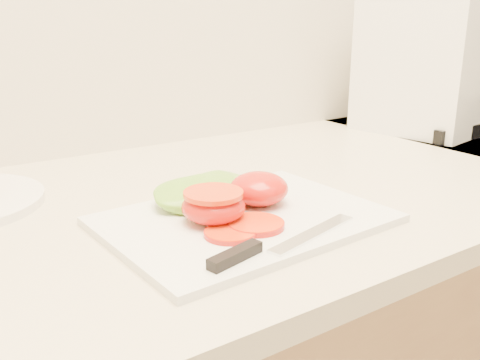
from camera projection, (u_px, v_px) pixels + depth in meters
cutting_board at (244, 219)px, 0.68m from camera, size 0.36×0.27×0.01m
tomato_half_dome at (259, 188)px, 0.71m from camera, size 0.08×0.08×0.04m
tomato_half_cut at (213, 205)px, 0.65m from camera, size 0.08×0.08×0.04m
tomato_slice_0 at (256, 224)px, 0.64m from camera, size 0.07×0.07×0.01m
tomato_slice_1 at (230, 233)px, 0.62m from camera, size 0.06×0.06×0.01m
lettuce_leaf_0 at (204, 193)px, 0.72m from camera, size 0.15×0.10×0.03m
lettuce_leaf_1 at (228, 187)px, 0.75m from camera, size 0.14×0.15×0.03m
knife at (268, 246)px, 0.58m from camera, size 0.22×0.05×0.01m
appliance at (425, 63)px, 1.17m from camera, size 0.24×0.28×0.30m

